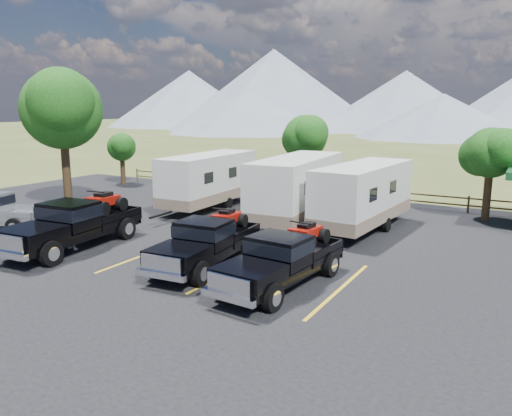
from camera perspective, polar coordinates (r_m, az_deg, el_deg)
The scene contains 17 objects.
ground at distance 16.28m, azimuth -16.39°, elevation -9.70°, with size 320.00×320.00×0.00m, color #455423.
asphalt_lot at distance 18.33m, azimuth -9.62°, elevation -6.89°, with size 44.00×34.00×0.04m, color black.
stall_lines at distance 19.07m, azimuth -7.72°, elevation -6.03°, with size 12.12×5.50×0.01m.
tree_big_nw at distance 30.62m, azimuth -21.34°, elevation 10.46°, with size 5.54×5.18×7.84m.
tree_ne_a at distance 27.58m, azimuth 25.23°, elevation 5.71°, with size 3.11×2.92×4.76m.
tree_north at distance 32.27m, azimuth 5.62°, elevation 8.07°, with size 3.46×3.24×5.25m.
tree_nw_small at distance 38.69m, azimuth -15.12°, elevation 6.74°, with size 2.59×2.43×3.85m.
rail_fence at distance 30.73m, azimuth 11.97°, elevation 1.63°, with size 36.12×0.12×1.00m.
mountain_range at distance 117.88m, azimuth 20.99°, elevation 11.84°, with size 209.00×71.00×20.00m.
rig_left at distance 21.74m, azimuth -20.00°, elevation -1.59°, with size 2.69×6.66×2.18m.
rig_center at distance 18.27m, azimuth -5.60°, elevation -3.75°, with size 2.40×5.88×1.92m.
rig_right at distance 16.18m, azimuth 3.08°, elevation -5.76°, with size 2.41×5.86×1.91m.
trailer_left at distance 28.38m, azimuth -5.39°, elevation 3.17°, with size 2.56×8.88×3.08m.
trailer_center at distance 24.69m, azimuth 4.71°, elevation 2.17°, with size 3.08×9.50×3.29m.
trailer_right at distance 23.78m, azimuth 12.16°, elevation 1.34°, with size 2.82×8.94×3.10m.
person_a at distance 21.57m, azimuth -20.38°, elevation -2.00°, with size 0.69×0.45×1.89m, color white.
person_b at distance 21.49m, azimuth -21.98°, elevation -2.19°, with size 0.91×0.71×1.87m, color gray.
Camera 1 is at (11.13, -10.38, 5.77)m, focal length 35.00 mm.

